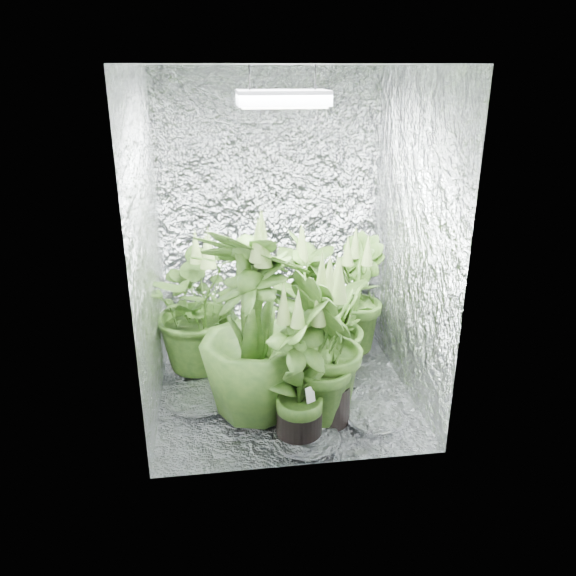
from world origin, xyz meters
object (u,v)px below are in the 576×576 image
(plant_d, at_px, (254,326))
(plant_c, at_px, (355,297))
(grow_lamp, at_px, (283,98))
(plant_f, at_px, (300,373))
(plant_e, at_px, (320,324))
(circulation_fan, at_px, (352,324))
(plant_a, at_px, (201,306))
(plant_b, at_px, (309,297))
(plant_g, at_px, (328,348))

(plant_d, bearing_deg, plant_c, 43.31)
(grow_lamp, xyz_separation_m, plant_f, (0.02, -0.56, -1.40))
(plant_f, bearing_deg, plant_d, 127.99)
(plant_c, relative_size, plant_e, 1.01)
(plant_f, relative_size, circulation_fan, 2.84)
(grow_lamp, bearing_deg, circulation_fan, 44.77)
(plant_a, height_order, plant_f, plant_a)
(plant_b, relative_size, plant_d, 0.79)
(plant_d, bearing_deg, plant_e, 33.25)
(plant_a, xyz_separation_m, plant_b, (0.76, 0.08, -0.01))
(plant_d, bearing_deg, plant_g, -17.30)
(plant_b, relative_size, plant_f, 1.07)
(plant_d, height_order, plant_g, plant_d)
(plant_e, relative_size, plant_f, 0.99)
(plant_d, xyz_separation_m, circulation_fan, (0.82, 0.89, -0.45))
(plant_g, bearing_deg, plant_e, 85.36)
(plant_b, height_order, circulation_fan, plant_b)
(plant_g, bearing_deg, plant_c, 66.47)
(plant_a, distance_m, plant_d, 0.69)
(grow_lamp, xyz_separation_m, plant_e, (0.24, 0.02, -1.39))
(plant_d, bearing_deg, plant_a, 117.81)
(plant_a, xyz_separation_m, plant_f, (0.54, -0.88, -0.05))
(plant_d, bearing_deg, plant_b, 57.00)
(plant_c, relative_size, plant_d, 0.74)
(plant_d, relative_size, plant_f, 1.36)
(grow_lamp, relative_size, circulation_fan, 1.51)
(circulation_fan, bearing_deg, grow_lamp, -155.36)
(grow_lamp, bearing_deg, plant_g, -63.02)
(plant_b, xyz_separation_m, plant_f, (-0.22, -0.97, -0.04))
(plant_b, bearing_deg, grow_lamp, -120.37)
(plant_b, relative_size, circulation_fan, 3.04)
(plant_b, xyz_separation_m, plant_g, (-0.03, -0.81, 0.02))
(plant_d, bearing_deg, plant_f, -52.01)
(plant_b, relative_size, plant_e, 1.08)
(plant_c, distance_m, plant_d, 1.10)
(plant_b, distance_m, plant_c, 0.36)
(plant_a, distance_m, plant_g, 1.03)
(grow_lamp, xyz_separation_m, plant_b, (0.24, 0.41, -1.36))
(plant_a, relative_size, plant_e, 1.08)
(plant_a, relative_size, plant_b, 1.00)
(plant_b, distance_m, plant_f, 0.99)
(grow_lamp, height_order, plant_f, grow_lamp)
(plant_a, xyz_separation_m, plant_d, (0.32, -0.60, 0.12))
(grow_lamp, relative_size, plant_b, 0.50)
(grow_lamp, distance_m, plant_c, 1.59)
(plant_e, height_order, plant_g, plant_g)
(grow_lamp, relative_size, plant_c, 0.53)
(plant_e, xyz_separation_m, circulation_fan, (0.38, 0.59, -0.30))
(plant_d, relative_size, plant_e, 1.37)
(plant_d, relative_size, circulation_fan, 3.85)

